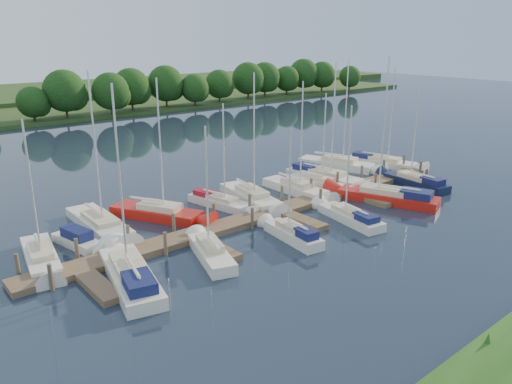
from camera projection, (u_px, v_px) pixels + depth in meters
ground at (356, 244)px, 33.79m from camera, size 260.00×260.00×0.00m
dock at (283, 213)px, 39.08m from camera, size 40.00×6.00×0.40m
mooring_pilings at (273, 205)px, 39.78m from camera, size 38.24×2.84×2.00m
far_shore at (24, 112)px, 88.59m from camera, size 180.00×30.00×0.60m
treeline at (71, 95)px, 80.53m from camera, size 146.27×9.58×8.31m
sailboat_n_0 at (42, 259)px, 30.90m from camera, size 2.83×7.44×9.37m
motorboat at (79, 242)px, 33.32m from camera, size 2.18×4.88×1.54m
sailboat_n_2 at (102, 226)px, 36.18m from camera, size 2.42×9.34×11.76m
sailboat_n_3 at (161, 215)px, 38.34m from camera, size 5.37×8.31×11.15m
sailboat_n_4 at (222, 203)px, 41.01m from camera, size 2.81×6.98×8.83m
sailboat_n_5 at (253, 199)px, 42.11m from camera, size 3.31×8.83×11.19m
sailboat_n_6 at (298, 190)px, 44.49m from camera, size 1.90×7.91×10.28m
sailboat_n_7 at (320, 184)px, 46.43m from camera, size 2.46×7.08×8.97m
sailboat_n_8 at (327, 178)px, 47.99m from camera, size 3.19×9.25×11.65m
sailboat_n_9 at (340, 166)px, 52.66m from camera, size 4.78×9.19×11.85m
sailboat_n_10 at (384, 163)px, 53.57m from camera, size 3.95×8.57×10.80m
sailboat_s_0 at (130, 276)px, 28.65m from camera, size 3.89×9.18×11.66m
sailboat_s_1 at (210, 253)px, 31.72m from camera, size 3.28×6.70×8.84m
sailboat_s_2 at (292, 235)px, 34.48m from camera, size 2.10×6.15×8.11m
sailboat_s_3 at (349, 217)px, 37.96m from camera, size 2.67×7.13×9.05m
sailboat_s_4 at (384, 197)px, 42.33m from camera, size 5.05×9.67×12.39m
sailboat_s_5 at (414, 182)px, 46.61m from camera, size 2.53×7.67×9.84m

